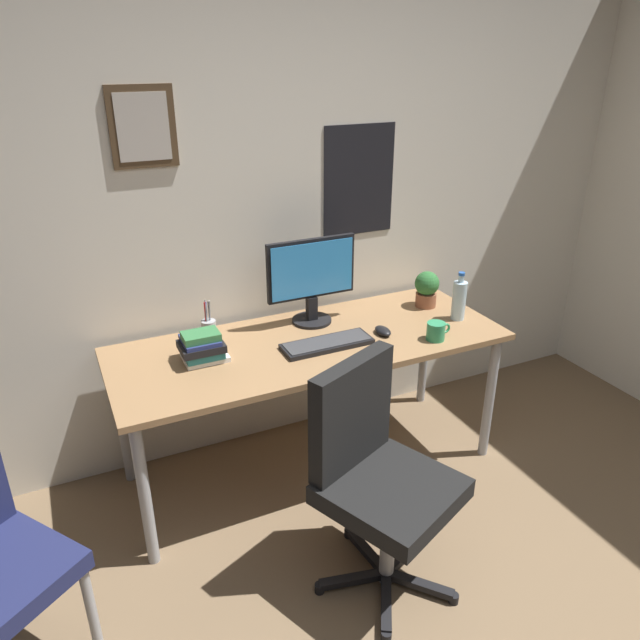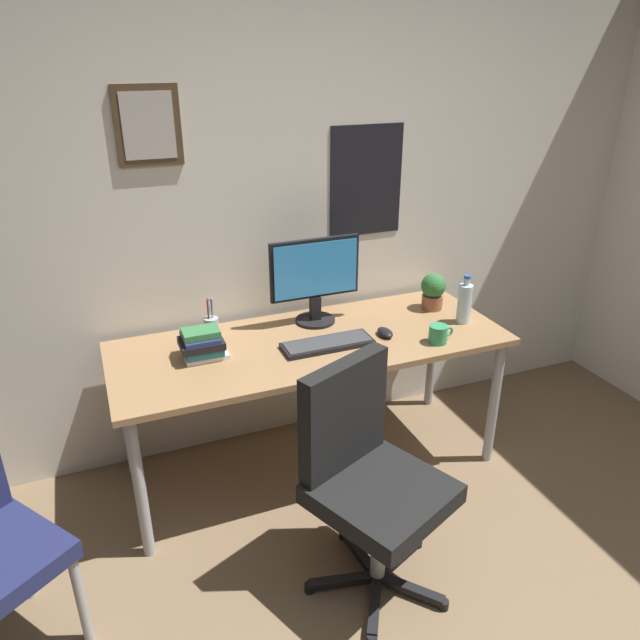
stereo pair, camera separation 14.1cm
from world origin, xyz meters
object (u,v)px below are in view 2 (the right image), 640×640
at_px(book_stack_left, 202,344).
at_px(potted_plant, 433,290).
at_px(computer_mouse, 385,333).
at_px(water_bottle, 464,303).
at_px(monitor, 315,277).
at_px(coffee_mug_near, 438,334).
at_px(pen_cup, 211,326).
at_px(keyboard, 328,344).
at_px(office_chair, 366,470).

bearing_deg(book_stack_left, potted_plant, 4.54).
relative_size(computer_mouse, water_bottle, 0.44).
xyz_separation_m(monitor, water_bottle, (0.69, -0.29, -0.13)).
bearing_deg(monitor, computer_mouse, -48.48).
height_order(computer_mouse, coffee_mug_near, coffee_mug_near).
xyz_separation_m(water_bottle, pen_cup, (-1.22, 0.31, -0.05)).
xyz_separation_m(keyboard, potted_plant, (0.69, 0.20, 0.09)).
relative_size(potted_plant, pen_cup, 0.98).
xyz_separation_m(coffee_mug_near, pen_cup, (-0.98, 0.47, 0.01)).
height_order(computer_mouse, pen_cup, pen_cup).
relative_size(pen_cup, book_stack_left, 0.97).
xyz_separation_m(keyboard, book_stack_left, (-0.56, 0.10, 0.05)).
bearing_deg(office_chair, monitor, 80.38).
distance_m(keyboard, water_bottle, 0.75).
bearing_deg(book_stack_left, coffee_mug_near, -13.90).
relative_size(monitor, computer_mouse, 4.18).
relative_size(coffee_mug_near, pen_cup, 0.63).
height_order(coffee_mug_near, pen_cup, pen_cup).
relative_size(monitor, keyboard, 1.07).
bearing_deg(water_bottle, keyboard, 179.56).
distance_m(computer_mouse, potted_plant, 0.45).
bearing_deg(monitor, coffee_mug_near, -44.29).
xyz_separation_m(water_bottle, book_stack_left, (-1.30, 0.11, -0.04)).
height_order(potted_plant, pen_cup, pen_cup).
bearing_deg(keyboard, water_bottle, -0.44).
xyz_separation_m(pen_cup, book_stack_left, (-0.09, -0.20, 0.01)).
bearing_deg(office_chair, coffee_mug_near, 39.22).
distance_m(water_bottle, potted_plant, 0.22).
relative_size(office_chair, monitor, 2.07).
bearing_deg(book_stack_left, office_chair, -59.31).
height_order(monitor, coffee_mug_near, monitor).
bearing_deg(keyboard, computer_mouse, -0.33).
bearing_deg(computer_mouse, book_stack_left, 172.95).
distance_m(office_chair, book_stack_left, 0.92).
bearing_deg(coffee_mug_near, office_chair, -140.78).
bearing_deg(keyboard, monitor, 80.22).
relative_size(keyboard, water_bottle, 1.70).
height_order(office_chair, book_stack_left, office_chair).
bearing_deg(water_bottle, coffee_mug_near, -147.73).
distance_m(monitor, water_bottle, 0.76).
bearing_deg(keyboard, coffee_mug_near, -17.52).
xyz_separation_m(computer_mouse, potted_plant, (0.39, 0.21, 0.09)).
distance_m(coffee_mug_near, book_stack_left, 1.09).
bearing_deg(computer_mouse, monitor, 131.52).
bearing_deg(water_bottle, potted_plant, 104.40).
height_order(monitor, book_stack_left, monitor).
bearing_deg(office_chair, potted_plant, 47.17).
xyz_separation_m(computer_mouse, pen_cup, (-0.78, 0.31, 0.04)).
xyz_separation_m(potted_plant, pen_cup, (-1.16, 0.10, -0.05)).
relative_size(office_chair, keyboard, 2.21).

